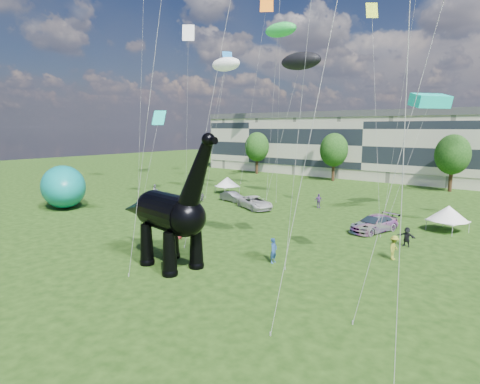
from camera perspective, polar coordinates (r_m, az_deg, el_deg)
The scene contains 15 objects.
ground at distance 29.04m, azimuth -14.61°, elevation -11.21°, with size 220.00×220.00×0.00m, color #16330C.
terrace_row at distance 83.44m, azimuth 18.48°, elevation 6.01°, with size 78.00×11.00×12.00m, color beige.
tree_far_left at distance 86.39m, azimuth 2.43°, elevation 6.77°, with size 5.20×5.20×9.44m.
tree_mid_left at distance 76.83m, azimuth 13.23°, elevation 6.22°, with size 5.20×5.20×9.44m.
tree_mid_right at distance 70.21m, azimuth 28.03°, elevation 5.13°, with size 5.20×5.20×9.44m.
dinosaur_sculpture at distance 29.46m, azimuth -10.46°, elevation -3.08°, with size 12.34×3.89×10.04m.
car_silver at distance 53.45m, azimuth -6.52°, elevation -0.77°, with size 1.82×4.52×1.54m, color #A8A8AD.
car_grey at distance 54.18m, azimuth -1.08°, elevation -0.69°, with size 1.41×4.05×1.33m, color slate.
car_white at distance 49.41m, azimuth 2.15°, elevation -1.53°, with size 2.57×5.58×1.55m, color silver.
car_dark at distance 40.75m, azimuth 18.54°, elevation -4.29°, with size 2.26×5.55×1.61m, color #595960.
gazebo_near at distance 43.51m, azimuth 27.52°, elevation -2.71°, with size 4.67×4.67×2.54m.
gazebo_left at distance 61.10m, azimuth -1.81°, elevation 1.47°, with size 4.38×4.38×2.49m.
inflatable_teal at distance 54.63m, azimuth -23.83°, elevation 0.70°, with size 8.43×5.27×5.27m, color #0B8784.
visitors at distance 41.35m, azimuth 4.79°, elevation -3.54°, with size 44.56×27.41×1.89m.
kites at distance 47.70m, azimuth 8.14°, elevation 22.07°, with size 62.88×52.65×28.41m.
Camera 1 is at (22.34, -15.63, 9.99)m, focal length 30.00 mm.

